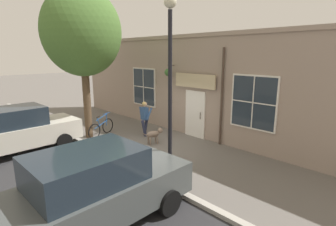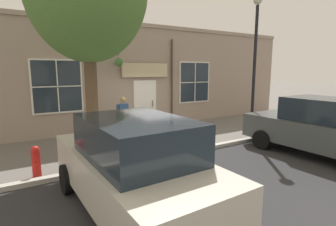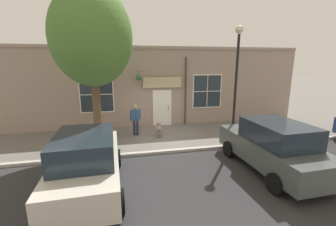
% 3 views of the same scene
% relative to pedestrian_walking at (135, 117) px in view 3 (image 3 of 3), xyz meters
% --- Properties ---
extents(ground_plane, '(90.00, 90.00, 0.00)m').
position_rel_pedestrian_walking_xyz_m(ground_plane, '(0.61, 1.31, -0.95)').
color(ground_plane, '#66605B').
extents(curb_and_road, '(10.10, 28.00, 0.12)m').
position_rel_pedestrian_walking_xyz_m(curb_and_road, '(6.46, 1.31, -0.93)').
color(curb_and_road, '#B2ADA3').
rests_on(curb_and_road, ground_plane).
extents(storefront_facade, '(0.95, 18.00, 4.54)m').
position_rel_pedestrian_walking_xyz_m(storefront_facade, '(-1.73, 1.32, 1.33)').
color(storefront_facade, gray).
rests_on(storefront_facade, ground_plane).
extents(pedestrian_walking, '(0.51, 0.57, 1.60)m').
position_rel_pedestrian_walking_xyz_m(pedestrian_walking, '(0.00, 0.00, 0.00)').
color(pedestrian_walking, '#282D47').
rests_on(pedestrian_walking, ground_plane).
extents(dog_on_leash, '(0.98, 0.40, 0.66)m').
position_rel_pedestrian_walking_xyz_m(dog_on_leash, '(0.40, 1.12, -0.52)').
color(dog_on_leash, '#7F6B5B').
rests_on(dog_on_leash, ground_plane).
extents(street_tree_by_curb, '(3.36, 3.02, 6.44)m').
position_rel_pedestrian_walking_xyz_m(street_tree_by_curb, '(1.96, -1.64, 3.49)').
color(street_tree_by_curb, brown).
rests_on(street_tree_by_curb, ground_plane).
extents(leaning_bicycle, '(1.63, 0.67, 1.00)m').
position_rel_pedestrian_walking_xyz_m(leaning_bicycle, '(1.42, -1.43, -0.57)').
color(leaning_bicycle, black).
rests_on(leaning_bicycle, ground_plane).
extents(parked_car_nearest_curb, '(4.35, 2.03, 1.75)m').
position_rel_pedestrian_walking_xyz_m(parked_car_nearest_curb, '(4.80, -1.74, -0.07)').
color(parked_car_nearest_curb, beige).
rests_on(parked_car_nearest_curb, ground_plane).
extents(parked_car_mid_block, '(4.35, 2.03, 1.75)m').
position_rel_pedestrian_walking_xyz_m(parked_car_mid_block, '(4.85, 4.31, -0.07)').
color(parked_car_mid_block, '#474C4C').
rests_on(parked_car_mid_block, ground_plane).
extents(street_lamp, '(0.32, 0.32, 5.12)m').
position_rel_pedestrian_walking_xyz_m(street_lamp, '(2.41, 4.11, 2.37)').
color(street_lamp, black).
rests_on(street_lamp, ground_plane).
extents(fire_hydrant, '(0.34, 0.20, 0.77)m').
position_rel_pedestrian_walking_xyz_m(fire_hydrant, '(2.15, -3.11, -0.55)').
color(fire_hydrant, red).
rests_on(fire_hydrant, ground_plane).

